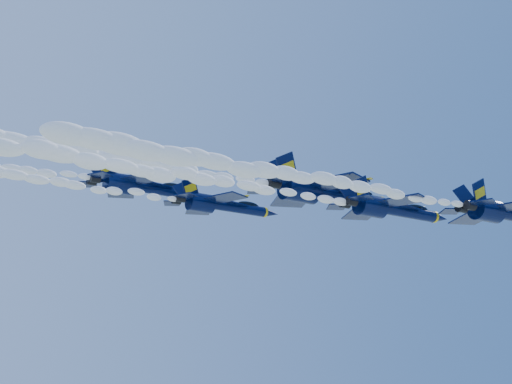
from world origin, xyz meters
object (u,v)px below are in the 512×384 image
jet_lead (506,213)px  jet_third (326,193)px  jet_fourth (222,205)px  jet_fifth (144,187)px  jet_second (391,209)px

jet_lead → jet_third: bearing=140.3°
jet_lead → jet_fourth: jet_fourth is taller
jet_fourth → jet_fifth: size_ratio=0.90×
jet_second → jet_fifth: size_ratio=0.90×
jet_third → jet_fifth: bearing=130.0°
jet_lead → jet_second: (-12.68, 5.05, -0.12)m
jet_second → jet_third: 8.98m
jet_third → jet_fifth: size_ratio=1.17×
jet_second → jet_fifth: bearing=124.9°
jet_lead → jet_second: bearing=158.3°
jet_lead → jet_second: jet_lead is taller
jet_lead → jet_fifth: (-30.97, 31.28, 6.16)m
jet_lead → jet_fourth: bearing=133.5°
jet_lead → jet_fourth: (-23.21, 24.48, 3.25)m
jet_lead → jet_fifth: 44.45m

